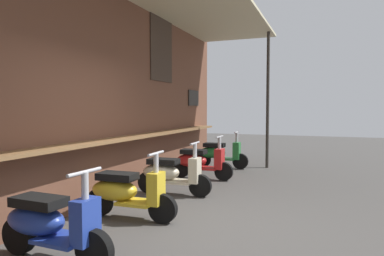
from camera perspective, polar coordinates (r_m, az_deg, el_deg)
name	(u,v)px	position (r m, az deg, el deg)	size (l,w,h in m)	color
ground_plane	(197,228)	(4.70, 0.89, -16.11)	(33.40, 33.40, 0.00)	#474442
market_stall_facade	(78,74)	(5.42, -18.31, 8.51)	(11.93, 2.35, 3.79)	brown
scooter_blue	(48,223)	(3.94, -22.62, -14.27)	(0.46, 1.40, 0.97)	#233D9E
scooter_yellow	(125,192)	(5.04, -10.99, -10.25)	(0.46, 1.40, 0.97)	gold
scooter_cream	(170,173)	(6.32, -3.72, -7.46)	(0.47, 1.40, 0.97)	beige
scooter_red	(199,161)	(7.71, 1.10, -5.52)	(0.46, 1.40, 0.97)	red
scooter_green	(219,153)	(9.14, 4.41, -4.15)	(0.46, 1.40, 0.97)	#237533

